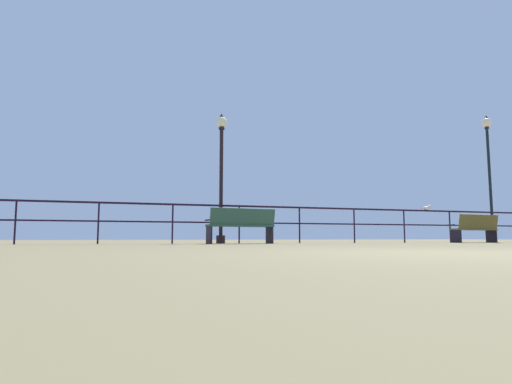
% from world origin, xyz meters
% --- Properties ---
extents(ground_plane, '(60.00, 60.00, 0.00)m').
position_xyz_m(ground_plane, '(0.00, 0.00, 0.00)').
color(ground_plane, olive).
extents(pier_railing, '(25.80, 0.05, 1.06)m').
position_xyz_m(pier_railing, '(-0.00, 8.09, 0.78)').
color(pier_railing, black).
rests_on(pier_railing, ground_plane).
extents(bench_near_left, '(1.83, 0.76, 0.92)m').
position_xyz_m(bench_near_left, '(-0.14, 7.42, 0.53)').
color(bench_near_left, '#2C4D3C').
rests_on(bench_near_left, ground_plane).
extents(bench_near_right, '(1.74, 0.73, 0.90)m').
position_xyz_m(bench_near_right, '(7.77, 7.41, 0.50)').
color(bench_near_right, brown).
rests_on(bench_near_right, ground_plane).
extents(lamppost_center, '(0.31, 0.31, 3.69)m').
position_xyz_m(lamppost_center, '(-0.49, 8.26, 2.17)').
color(lamppost_center, black).
rests_on(lamppost_center, ground_plane).
extents(lamppost_right, '(0.34, 0.34, 4.58)m').
position_xyz_m(lamppost_right, '(9.41, 8.26, 2.93)').
color(lamppost_right, black).
rests_on(lamppost_right, ground_plane).
extents(seagull_on_rail, '(0.32, 0.25, 0.17)m').
position_xyz_m(seagull_on_rail, '(6.43, 8.08, 1.14)').
color(seagull_on_rail, white).
rests_on(seagull_on_rail, pier_railing).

